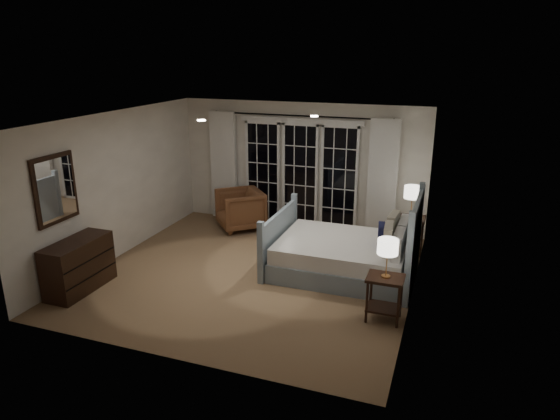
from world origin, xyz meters
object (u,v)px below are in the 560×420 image
(armchair, at_px, (240,209))
(dresser, at_px, (79,265))
(lamp_right, at_px, (413,193))
(bed, at_px, (347,254))
(lamp_left, at_px, (388,247))
(nightstand_left, at_px, (385,292))
(nightstand_right, at_px, (409,229))

(armchair, relative_size, dresser, 0.79)
(lamp_right, bearing_deg, bed, -124.53)
(bed, xyz_separation_m, dresser, (-3.65, -1.92, 0.06))
(lamp_left, bearing_deg, dresser, -171.68)
(nightstand_left, distance_m, lamp_left, 0.63)
(nightstand_left, distance_m, armchair, 4.23)
(nightstand_right, height_order, lamp_right, lamp_right)
(nightstand_left, bearing_deg, bed, 121.88)
(bed, distance_m, nightstand_right, 1.50)
(dresser, bearing_deg, lamp_left, 8.32)
(nightstand_right, distance_m, armchair, 3.35)
(bed, bearing_deg, lamp_right, 55.47)
(nightstand_left, bearing_deg, lamp_left, 90.00)
(armchair, bearing_deg, lamp_left, 10.01)
(lamp_right, bearing_deg, lamp_left, -91.35)
(lamp_left, bearing_deg, bed, 121.88)
(armchair, height_order, dresser, armchair)
(dresser, bearing_deg, nightstand_left, 8.32)
(nightstand_right, height_order, armchair, armchair)
(nightstand_left, height_order, lamp_left, lamp_left)
(armchair, bearing_deg, bed, 19.87)
(bed, bearing_deg, nightstand_right, 55.47)
(bed, distance_m, armchair, 2.86)
(lamp_right, bearing_deg, nightstand_left, -91.35)
(lamp_left, height_order, lamp_right, lamp_right)
(bed, height_order, nightstand_left, bed)
(nightstand_right, distance_m, lamp_right, 0.67)
(bed, bearing_deg, lamp_left, -58.12)
(bed, bearing_deg, nightstand_left, -58.12)
(bed, height_order, dresser, bed)
(nightstand_left, height_order, armchair, armchair)
(bed, height_order, lamp_right, bed)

